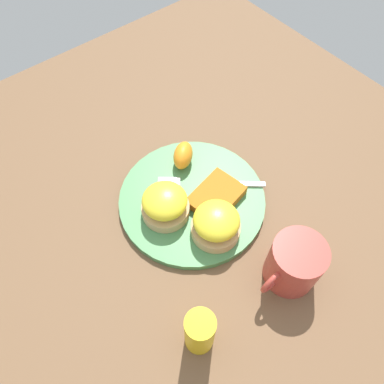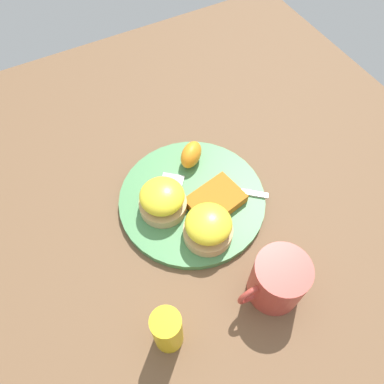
# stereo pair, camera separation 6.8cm
# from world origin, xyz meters

# --- Properties ---
(ground_plane) EXTENTS (1.10, 1.10, 0.00)m
(ground_plane) POSITION_xyz_m (0.00, 0.00, 0.00)
(ground_plane) COLOR brown
(plate) EXTENTS (0.27, 0.27, 0.01)m
(plate) POSITION_xyz_m (0.00, 0.00, 0.01)
(plate) COLOR #47844C
(plate) RESTS_ON ground_plane
(sandwich_benedict_left) EXTENTS (0.09, 0.09, 0.06)m
(sandwich_benedict_left) POSITION_xyz_m (0.06, -0.01, 0.04)
(sandwich_benedict_left) COLOR tan
(sandwich_benedict_left) RESTS_ON plate
(sandwich_benedict_right) EXTENTS (0.09, 0.09, 0.06)m
(sandwich_benedict_right) POSITION_xyz_m (0.01, 0.08, 0.04)
(sandwich_benedict_right) COLOR tan
(sandwich_benedict_right) RESTS_ON plate
(hashbrown_patty) EXTENTS (0.11, 0.09, 0.02)m
(hashbrown_patty) POSITION_xyz_m (-0.03, 0.03, 0.02)
(hashbrown_patty) COLOR #B56519
(hashbrown_patty) RESTS_ON plate
(orange_wedge) EXTENTS (0.07, 0.07, 0.04)m
(orange_wedge) POSITION_xyz_m (-0.04, -0.08, 0.04)
(orange_wedge) COLOR orange
(orange_wedge) RESTS_ON plate
(fork) EXTENTS (0.17, 0.14, 0.00)m
(fork) POSITION_xyz_m (-0.04, -0.01, 0.02)
(fork) COLOR silver
(fork) RESTS_ON plate
(cup) EXTENTS (0.12, 0.09, 0.09)m
(cup) POSITION_xyz_m (-0.04, 0.21, 0.05)
(cup) COLOR #B23D33
(cup) RESTS_ON ground_plane
(condiment_bottle) EXTENTS (0.04, 0.04, 0.10)m
(condiment_bottle) POSITION_xyz_m (0.15, 0.20, 0.05)
(condiment_bottle) COLOR gold
(condiment_bottle) RESTS_ON ground_plane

